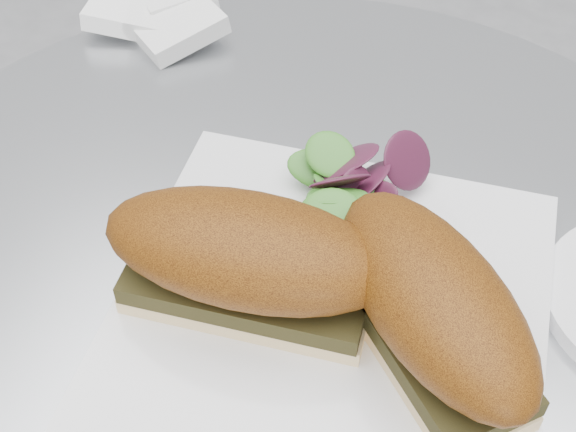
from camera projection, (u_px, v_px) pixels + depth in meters
plate at (331, 310)px, 0.53m from camera, size 0.31×0.31×0.02m
sandwich_left at (247, 259)px, 0.49m from camera, size 0.19×0.11×0.08m
sandwich_right at (433, 307)px, 0.47m from camera, size 0.18×0.18×0.08m
salad at (343, 183)px, 0.56m from camera, size 0.11×0.11×0.05m
napkin at (162, 19)px, 0.76m from camera, size 0.14×0.14×0.02m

